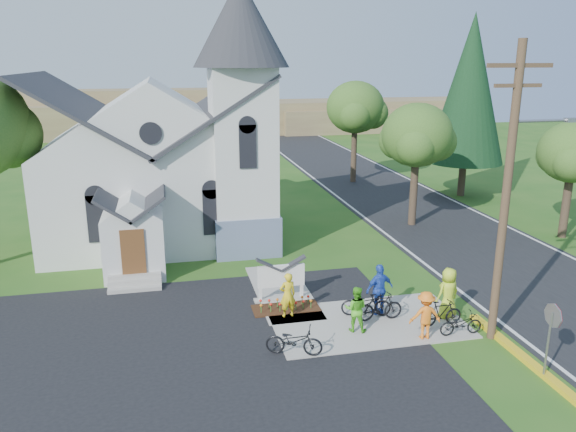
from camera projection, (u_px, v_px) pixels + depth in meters
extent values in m
plane|color=#265618|center=(333.00, 333.00, 19.90)|extent=(120.00, 120.00, 0.00)
cube|color=black|center=(125.00, 389.00, 16.54)|extent=(20.00, 16.00, 0.02)
cube|color=black|center=(413.00, 210.00, 36.08)|extent=(8.00, 90.00, 0.02)
cube|color=#A69F96|center=(368.00, 322.00, 20.67)|extent=(7.00, 4.00, 0.05)
cube|color=silver|center=(156.00, 192.00, 30.17)|extent=(11.00, 9.00, 5.00)
cube|color=slate|center=(245.00, 231.00, 28.38)|extent=(3.20, 3.20, 2.00)
cube|color=silver|center=(243.00, 162.00, 27.43)|extent=(3.00, 3.00, 9.00)
cone|color=#28282D|center=(240.00, 22.00, 25.67)|extent=(4.50, 4.50, 4.00)
cube|color=silver|center=(134.00, 245.00, 24.90)|extent=(2.60, 2.40, 2.80)
cube|color=brown|center=(133.00, 252.00, 23.72)|extent=(1.00, 0.10, 2.00)
cube|color=#A69F96|center=(281.00, 299.00, 22.64)|extent=(2.20, 0.40, 0.10)
cube|color=white|center=(260.00, 289.00, 22.32)|extent=(0.12, 0.12, 1.00)
cube|color=white|center=(302.00, 286.00, 22.68)|extent=(0.12, 0.12, 1.00)
cube|color=white|center=(281.00, 276.00, 22.37)|extent=(1.90, 0.14, 0.90)
cube|color=#321F0D|center=(286.00, 308.00, 21.79)|extent=(2.60, 1.10, 0.07)
cylinder|color=#462F23|center=(506.00, 199.00, 18.24)|extent=(0.28, 0.28, 10.00)
cube|color=#462F23|center=(520.00, 65.00, 17.11)|extent=(2.20, 0.14, 0.14)
cube|color=#462F23|center=(518.00, 85.00, 17.27)|extent=(1.60, 0.12, 0.12)
cylinder|color=gray|center=(545.00, 121.00, 17.80)|extent=(2.20, 0.10, 0.10)
cube|color=gray|center=(572.00, 120.00, 18.01)|extent=(0.50, 0.22, 0.14)
cylinder|color=gray|center=(548.00, 346.00, 16.79)|extent=(0.07, 0.07, 2.20)
cylinder|color=#B21414|center=(553.00, 316.00, 16.53)|extent=(0.04, 0.76, 0.76)
cylinder|color=#3B2920|center=(414.00, 191.00, 32.40)|extent=(0.44, 0.44, 4.05)
ellipsoid|color=#366121|center=(417.00, 135.00, 31.53)|extent=(4.00, 4.00, 3.60)
cylinder|color=#3B2920|center=(354.00, 154.00, 43.72)|extent=(0.44, 0.44, 4.50)
ellipsoid|color=#366121|center=(355.00, 107.00, 42.75)|extent=(4.40, 4.40, 3.96)
cylinder|color=#3B2920|center=(566.00, 205.00, 30.18)|extent=(0.44, 0.44, 3.60)
ellipsoid|color=#366121|center=(573.00, 152.00, 29.40)|extent=(3.60, 3.60, 3.24)
cylinder|color=#3B2920|center=(462.00, 179.00, 39.63)|extent=(0.50, 0.50, 2.40)
cone|color=black|center=(470.00, 89.00, 37.95)|extent=(5.20, 5.20, 10.00)
cube|color=brown|center=(252.00, 117.00, 73.22)|extent=(60.00, 8.00, 4.00)
cube|color=brown|center=(125.00, 112.00, 71.52)|extent=(30.00, 6.00, 5.60)
cube|color=brown|center=(372.00, 120.00, 74.84)|extent=(25.00, 6.00, 3.00)
imported|color=yellow|center=(288.00, 295.00, 20.89)|extent=(0.68, 0.50, 1.73)
imported|color=black|center=(294.00, 341.00, 18.26)|extent=(1.99, 1.27, 0.98)
imported|color=#4CB722|center=(356.00, 309.00, 19.78)|extent=(0.99, 0.89, 1.67)
imported|color=black|center=(379.00, 307.00, 20.66)|extent=(1.79, 0.52, 1.07)
imported|color=blue|center=(380.00, 289.00, 21.09)|extent=(1.23, 0.72, 1.97)
imported|color=black|center=(366.00, 303.00, 21.05)|extent=(1.97, 1.07, 0.98)
imported|color=orange|center=(425.00, 315.00, 19.27)|extent=(1.16, 0.73, 1.71)
imported|color=black|center=(441.00, 313.00, 20.24)|extent=(1.63, 0.51, 0.97)
imported|color=#BFDE29|center=(448.00, 293.00, 20.82)|extent=(1.06, 0.82, 1.93)
imported|color=black|center=(461.00, 324.00, 19.61)|extent=(1.57, 0.57, 0.82)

